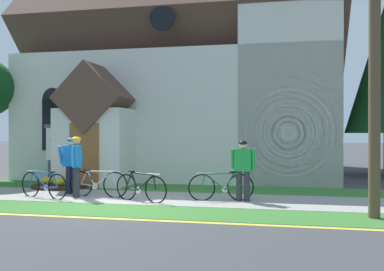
{
  "coord_description": "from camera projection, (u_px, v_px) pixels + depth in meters",
  "views": [
    {
      "loc": [
        4.29,
        -10.2,
        1.79
      ],
      "look_at": [
        1.27,
        3.81,
        1.7
      ],
      "focal_mm": 41.98,
      "sensor_mm": 36.0,
      "label": 1
    }
  ],
  "objects": [
    {
      "name": "church_lawn",
      "position": [
        154.0,
        187.0,
        14.64
      ],
      "size": [
        24.0,
        2.02,
        0.01
      ],
      "primitive_type": "cube",
      "color": "#38722D",
      "rests_on": "ground"
    },
    {
      "name": "bicycle_white",
      "position": [
        221.0,
        186.0,
        11.85
      ],
      "size": [
        1.69,
        0.53,
        0.79
      ],
      "color": "black",
      "rests_on": "ground"
    },
    {
      "name": "grass_verge",
      "position": [
        100.0,
        210.0,
        10.42
      ],
      "size": [
        32.0,
        1.65,
        0.01
      ],
      "primitive_type": "cube",
      "color": "#38722D",
      "rests_on": "ground"
    },
    {
      "name": "ground",
      "position": [
        156.0,
        187.0,
        14.8
      ],
      "size": [
        140.0,
        140.0,
        0.0
      ],
      "primitive_type": "plane",
      "color": "#3D3D3F"
    },
    {
      "name": "utility_pole",
      "position": [
        369.0,
        15.0,
        9.41
      ],
      "size": [
        3.12,
        0.28,
        7.68
      ],
      "color": "brown",
      "rests_on": "ground"
    },
    {
      "name": "sidewalk_slab",
      "position": [
        130.0,
        197.0,
        12.44
      ],
      "size": [
        32.0,
        2.48,
        0.01
      ],
      "primitive_type": "cube",
      "color": "#99968E",
      "rests_on": "ground"
    },
    {
      "name": "church_sign",
      "position": [
        70.0,
        145.0,
        15.2
      ],
      "size": [
        1.79,
        0.25,
        2.08
      ],
      "color": "#474C56",
      "rests_on": "ground"
    },
    {
      "name": "cyclist_in_white_jersey",
      "position": [
        243.0,
        166.0,
        11.68
      ],
      "size": [
        0.63,
        0.28,
        1.6
      ],
      "color": "#2D2D33",
      "rests_on": "ground"
    },
    {
      "name": "curb_paint_stripe",
      "position": [
        81.0,
        217.0,
        9.47
      ],
      "size": [
        28.0,
        0.16,
        0.01
      ],
      "primitive_type": "cube",
      "color": "yellow",
      "rests_on": "ground"
    },
    {
      "name": "bicycle_green",
      "position": [
        98.0,
        183.0,
        12.5
      ],
      "size": [
        1.79,
        0.14,
        0.79
      ],
      "color": "black",
      "rests_on": "ground"
    },
    {
      "name": "bicycle_yellow",
      "position": [
        141.0,
        187.0,
        11.68
      ],
      "size": [
        1.6,
        0.69,
        0.82
      ],
      "color": "black",
      "rests_on": "ground"
    },
    {
      "name": "flower_bed",
      "position": [
        61.0,
        185.0,
        14.66
      ],
      "size": [
        1.86,
        1.86,
        0.34
      ],
      "color": "#382319",
      "rests_on": "ground"
    },
    {
      "name": "cyclist_in_red_jersey",
      "position": [
        76.0,
        162.0,
        12.41
      ],
      "size": [
        0.44,
        0.66,
        1.69
      ],
      "color": "#2D2D33",
      "rests_on": "ground"
    },
    {
      "name": "church_building",
      "position": [
        201.0,
        70.0,
        20.44
      ],
      "size": [
        12.54,
        12.71,
        12.38
      ],
      "color": "silver",
      "rests_on": "ground"
    },
    {
      "name": "cyclist_in_blue_jersey",
      "position": [
        71.0,
        161.0,
        13.07
      ],
      "size": [
        0.59,
        0.47,
        1.65
      ],
      "color": "#191E38",
      "rests_on": "ground"
    },
    {
      "name": "bicycle_blue",
      "position": [
        44.0,
        185.0,
        12.26
      ],
      "size": [
        1.69,
        0.6,
        0.78
      ],
      "color": "black",
      "rests_on": "ground"
    }
  ]
}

